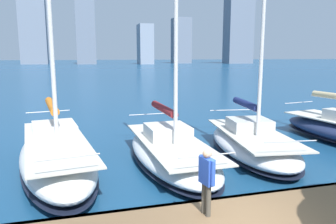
{
  "coord_description": "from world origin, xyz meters",
  "views": [
    {
      "loc": [
        3.54,
        6.53,
        4.53
      ],
      "look_at": [
        -0.02,
        -6.28,
        2.2
      ],
      "focal_mm": 35.0,
      "sensor_mm": 36.0,
      "label": 1
    }
  ],
  "objects_px": {
    "sailboat_maroon": "(171,150)",
    "sailboat_navy": "(252,141)",
    "person_blue_shirt": "(207,175)",
    "sailboat_orange": "(57,154)"
  },
  "relations": [
    {
      "from": "sailboat_maroon",
      "to": "sailboat_navy",
      "type": "bearing_deg",
      "value": -177.14
    },
    {
      "from": "sailboat_maroon",
      "to": "person_blue_shirt",
      "type": "bearing_deg",
      "value": 82.97
    },
    {
      "from": "sailboat_maroon",
      "to": "sailboat_orange",
      "type": "relative_size",
      "value": 0.87
    },
    {
      "from": "sailboat_navy",
      "to": "sailboat_maroon",
      "type": "xyz_separation_m",
      "value": [
        3.92,
        0.2,
        -0.03
      ]
    },
    {
      "from": "sailboat_navy",
      "to": "sailboat_maroon",
      "type": "distance_m",
      "value": 3.92
    },
    {
      "from": "sailboat_navy",
      "to": "person_blue_shirt",
      "type": "distance_m",
      "value": 7.49
    },
    {
      "from": "sailboat_orange",
      "to": "person_blue_shirt",
      "type": "xyz_separation_m",
      "value": [
        -3.85,
        5.84,
        0.88
      ]
    },
    {
      "from": "sailboat_orange",
      "to": "person_blue_shirt",
      "type": "height_order",
      "value": "sailboat_orange"
    },
    {
      "from": "sailboat_navy",
      "to": "sailboat_orange",
      "type": "distance_m",
      "value": 8.46
    },
    {
      "from": "person_blue_shirt",
      "to": "sailboat_navy",
      "type": "bearing_deg",
      "value": -128.38
    }
  ]
}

